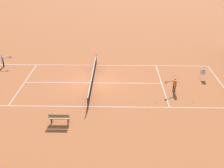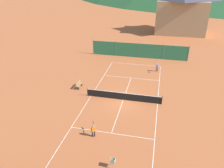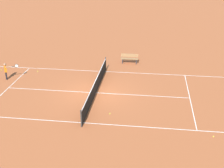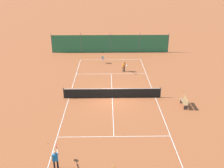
{
  "view_description": "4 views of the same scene",
  "coord_description": "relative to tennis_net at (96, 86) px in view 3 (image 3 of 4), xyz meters",
  "views": [
    {
      "loc": [
        -21.6,
        -2.2,
        11.21
      ],
      "look_at": [
        -1.97,
        -1.82,
        0.92
      ],
      "focal_mm": 42.0,
      "sensor_mm": 36.0,
      "label": 1
    },
    {
      "loc": [
        3.75,
        -22.52,
        13.62
      ],
      "look_at": [
        -1.66,
        1.08,
        1.42
      ],
      "focal_mm": 35.0,
      "sensor_mm": 36.0,
      "label": 2
    },
    {
      "loc": [
        19.29,
        3.67,
        9.23
      ],
      "look_at": [
        0.93,
        1.25,
        1.14
      ],
      "focal_mm": 50.0,
      "sensor_mm": 36.0,
      "label": 3
    },
    {
      "loc": [
        0.43,
        22.31,
        10.86
      ],
      "look_at": [
        0.02,
        0.12,
        1.47
      ],
      "focal_mm": 42.0,
      "sensor_mm": 36.0,
      "label": 4
    }
  ],
  "objects": [
    {
      "name": "ground_plane",
      "position": [
        0.0,
        0.0,
        -0.5
      ],
      "size": [
        600.0,
        600.0,
        0.0
      ],
      "primitive_type": "plane",
      "color": "#A8542D"
    },
    {
      "name": "court_line_markings",
      "position": [
        0.0,
        0.0,
        -0.5
      ],
      "size": [
        8.25,
        23.85,
        0.01
      ],
      "color": "white",
      "rests_on": "ground"
    },
    {
      "name": "tennis_net",
      "position": [
        0.0,
        0.0,
        0.0
      ],
      "size": [
        9.18,
        0.08,
        1.06
      ],
      "color": "#2D2D2D",
      "rests_on": "ground"
    },
    {
      "name": "player_far_service",
      "position": [
        -1.54,
        -7.18,
        0.25
      ],
      "size": [
        0.54,
        1.07,
        1.29
      ],
      "color": "black",
      "rests_on": "ground"
    },
    {
      "name": "tennis_ball_far_corner",
      "position": [
        4.64,
        7.19,
        -0.47
      ],
      "size": [
        0.07,
        0.07,
        0.07
      ],
      "primitive_type": "sphere",
      "color": "#CCE033",
      "rests_on": "ground"
    },
    {
      "name": "tennis_ball_by_net_right",
      "position": [
        -3.23,
        -8.47,
        -0.47
      ],
      "size": [
        0.07,
        0.07,
        0.07
      ],
      "primitive_type": "sphere",
      "color": "#CCE033",
      "rests_on": "ground"
    },
    {
      "name": "tennis_ball_near_corner",
      "position": [
        -3.36,
        -5.41,
        -0.47
      ],
      "size": [
        0.07,
        0.07,
        0.07
      ],
      "primitive_type": "sphere",
      "color": "#CCE033",
      "rests_on": "ground"
    },
    {
      "name": "tennis_ball_service_box",
      "position": [
        2.89,
        1.38,
        -0.47
      ],
      "size": [
        0.07,
        0.07,
        0.07
      ],
      "primitive_type": "sphere",
      "color": "#CCE033",
      "rests_on": "ground"
    },
    {
      "name": "courtside_bench",
      "position": [
        -6.34,
        1.83,
        -0.05
      ],
      "size": [
        0.36,
        1.5,
        0.84
      ],
      "color": "olive",
      "rests_on": "ground"
    }
  ]
}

